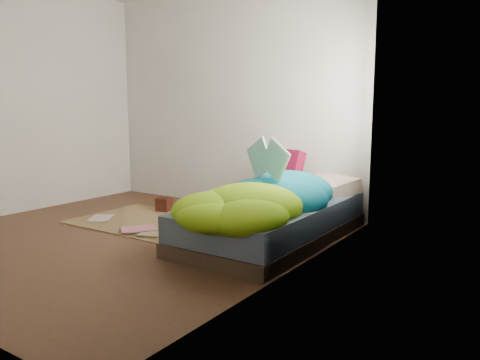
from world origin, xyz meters
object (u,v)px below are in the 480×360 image
pillow_magenta (283,170)px  floor_book_a (91,218)px  floor_book_b (137,227)px  wooden_box (164,204)px  bed (273,221)px  open_book (267,148)px

pillow_magenta → floor_book_a: bearing=-134.2°
floor_book_b → wooden_box: bearing=151.8°
wooden_box → bed: bearing=-10.0°
bed → open_book: open_book is taller
floor_book_a → floor_book_b: (0.68, 0.02, 0.00)m
open_book → floor_book_a: (-1.86, -0.51, -0.80)m
pillow_magenta → wooden_box: (-1.35, -0.38, -0.46)m
bed → floor_book_a: bed is taller
wooden_box → floor_book_a: (-0.35, -0.76, -0.06)m
pillow_magenta → wooden_box: bearing=-152.3°
open_book → floor_book_a: open_book is taller
open_book → wooden_box: bearing=-168.2°
pillow_magenta → floor_book_b: (-1.02, -1.11, -0.52)m
bed → wooden_box: bed is taller
floor_book_a → wooden_box: bearing=31.2°
bed → pillow_magenta: size_ratio=4.78×
bed → floor_book_b: size_ratio=6.06×
bed → open_book: size_ratio=4.13×
floor_book_b → pillow_magenta: bearing=85.1°
pillow_magenta → open_book: size_ratio=0.86×
wooden_box → floor_book_b: size_ratio=0.45×
pillow_magenta → bed: bearing=-55.7°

